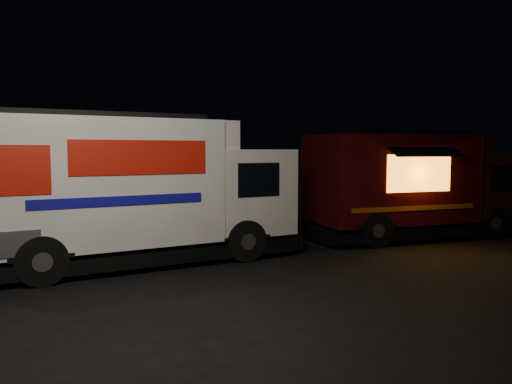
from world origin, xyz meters
The scene contains 3 objects.
ground centered at (0.00, 0.00, 0.00)m, with size 80.00×80.00×0.00m, color black.
white_truck centered at (-1.22, 2.08, 1.78)m, with size 7.84×2.67×3.55m, color white, non-canonical shape.
red_truck centered at (7.34, 2.13, 1.65)m, with size 7.08×2.60×3.29m, color #3A0A0B, non-canonical shape.
Camera 1 is at (-3.61, -10.04, 2.73)m, focal length 35.00 mm.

